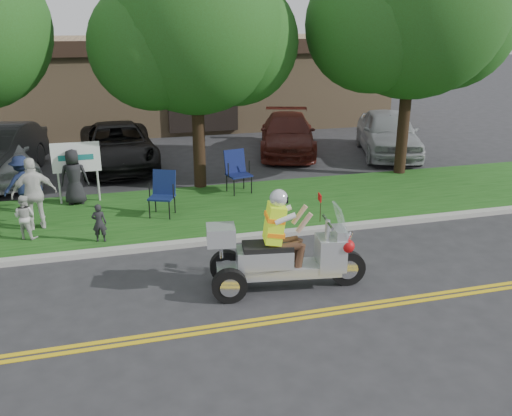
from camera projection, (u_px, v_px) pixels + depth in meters
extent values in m
plane|color=#28282B|center=(243.00, 309.00, 9.51)|extent=(120.00, 120.00, 0.00)
cube|color=gold|center=(251.00, 326.00, 8.98)|extent=(60.00, 0.10, 0.01)
cube|color=gold|center=(249.00, 321.00, 9.13)|extent=(60.00, 0.10, 0.01)
cube|color=#A8A89E|center=(210.00, 241.00, 12.27)|extent=(60.00, 0.25, 0.12)
cube|color=#174512|center=(195.00, 211.00, 14.23)|extent=(60.00, 4.00, 0.10)
cube|color=#9E7F5B|center=(188.00, 79.00, 26.64)|extent=(18.00, 8.00, 4.00)
cube|color=black|center=(201.00, 47.00, 22.40)|extent=(18.00, 0.30, 0.60)
cylinder|color=#332114|center=(198.00, 119.00, 15.50)|extent=(0.36, 0.36, 4.20)
sphere|color=#224915|center=(195.00, 25.00, 14.65)|extent=(4.80, 4.80, 4.80)
sphere|color=#224915|center=(235.00, 42.00, 15.38)|extent=(3.60, 3.60, 3.60)
sphere|color=#224915|center=(152.00, 47.00, 14.34)|extent=(3.36, 3.36, 3.36)
cylinder|color=#332114|center=(405.00, 102.00, 16.85)|extent=(0.36, 0.36, 4.76)
sphere|color=#224915|center=(414.00, 3.00, 15.89)|extent=(5.60, 5.60, 5.60)
sphere|color=#224915|center=(448.00, 21.00, 16.69)|extent=(4.20, 4.20, 4.20)
sphere|color=#224915|center=(373.00, 24.00, 15.56)|extent=(3.92, 3.92, 3.92)
cylinder|color=silver|center=(60.00, 188.00, 14.49)|extent=(0.06, 0.06, 1.10)
cylinder|color=silver|center=(98.00, 185.00, 14.74)|extent=(0.06, 0.06, 1.10)
cube|color=white|center=(76.00, 157.00, 14.35)|extent=(1.25, 0.06, 0.80)
cylinder|color=black|center=(347.00, 268.00, 10.29)|extent=(0.70, 0.26, 0.68)
cylinder|color=black|center=(230.00, 286.00, 9.65)|extent=(0.66, 0.26, 0.64)
cylinder|color=black|center=(226.00, 266.00, 10.42)|extent=(0.66, 0.26, 0.64)
cube|color=silver|center=(282.00, 269.00, 10.13)|extent=(2.21, 0.83, 0.20)
cube|color=silver|center=(264.00, 259.00, 10.01)|extent=(1.09, 0.67, 0.40)
cube|color=black|center=(268.00, 247.00, 9.94)|extent=(0.97, 0.61, 0.11)
cube|color=silver|center=(331.00, 253.00, 10.14)|extent=(0.59, 0.62, 0.63)
cube|color=silver|center=(341.00, 219.00, 9.94)|extent=(0.29, 0.55, 0.56)
cube|color=silver|center=(221.00, 235.00, 9.75)|extent=(0.58, 0.55, 0.34)
sphere|color=#B20C0F|center=(347.00, 245.00, 9.95)|extent=(0.25, 0.25, 0.25)
cube|color=#AFDC17|center=(275.00, 223.00, 9.80)|extent=(0.45, 0.51, 0.74)
sphere|color=silver|center=(279.00, 198.00, 9.65)|extent=(0.33, 0.33, 0.33)
cylinder|color=black|center=(149.00, 209.00, 13.46)|extent=(0.03, 0.03, 0.47)
cylinder|color=black|center=(169.00, 210.00, 13.39)|extent=(0.03, 0.03, 0.47)
cylinder|color=black|center=(155.00, 203.00, 13.90)|extent=(0.03, 0.03, 0.47)
cylinder|color=black|center=(175.00, 204.00, 13.83)|extent=(0.03, 0.03, 0.47)
cube|color=#101E4E|center=(162.00, 197.00, 13.57)|extent=(0.76, 0.73, 0.04)
cube|color=#101E4E|center=(164.00, 182.00, 13.70)|extent=(0.61, 0.40, 0.64)
cylinder|color=black|center=(234.00, 187.00, 15.16)|extent=(0.03, 0.03, 0.50)
cylinder|color=black|center=(252.00, 185.00, 15.39)|extent=(0.03, 0.03, 0.50)
cylinder|color=black|center=(227.00, 183.00, 15.58)|extent=(0.03, 0.03, 0.50)
cylinder|color=black|center=(244.00, 180.00, 15.81)|extent=(0.03, 0.03, 0.50)
cube|color=#10194E|center=(239.00, 175.00, 15.40)|extent=(0.73, 0.69, 0.05)
cube|color=#10194E|center=(235.00, 161.00, 15.52)|extent=(0.65, 0.31, 0.68)
imported|color=silver|center=(34.00, 194.00, 12.62)|extent=(1.07, 0.61, 1.72)
imported|color=#171F40|center=(23.00, 184.00, 13.83)|extent=(1.07, 0.82, 1.46)
imported|color=black|center=(74.00, 177.00, 14.39)|extent=(0.78, 0.55, 1.49)
imported|color=black|center=(99.00, 223.00, 12.00)|extent=(0.35, 0.26, 0.88)
imported|color=beige|center=(25.00, 217.00, 12.15)|extent=(0.61, 0.56, 1.02)
imported|color=black|center=(118.00, 146.00, 18.47)|extent=(2.60, 5.32, 1.45)
imported|color=#4D1811|center=(287.00, 134.00, 20.41)|extent=(3.34, 5.27, 1.42)
imported|color=#989B9F|center=(388.00, 133.00, 20.07)|extent=(3.43, 5.25, 1.66)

